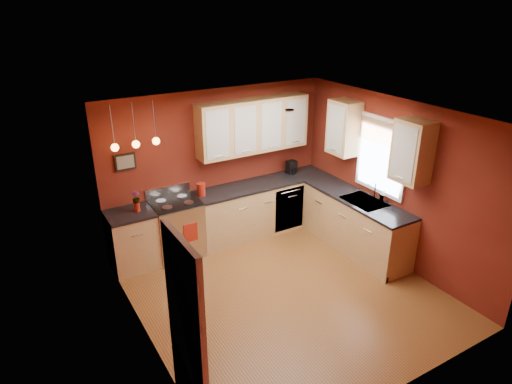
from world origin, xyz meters
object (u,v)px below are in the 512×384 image
coffee_maker (292,168)px  soap_pump (384,196)px  gas_range (177,228)px  sink (364,202)px  red_canister (201,189)px

coffee_maker → soap_pump: 1.86m
coffee_maker → soap_pump: coffee_maker is taller
gas_range → sink: sink is taller
gas_range → soap_pump: soap_pump is taller
gas_range → coffee_maker: coffee_maker is taller
sink → soap_pump: 0.32m
gas_range → coffee_maker: bearing=2.7°
sink → soap_pump: sink is taller
sink → red_canister: 2.64m
red_canister → coffee_maker: size_ratio=0.90×
red_canister → gas_range: bearing=-177.4°
sink → red_canister: (-2.15, 1.52, 0.14)m
red_canister → soap_pump: (2.40, -1.69, -0.01)m
sink → soap_pump: size_ratio=3.62×
red_canister → coffee_maker: bearing=2.7°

